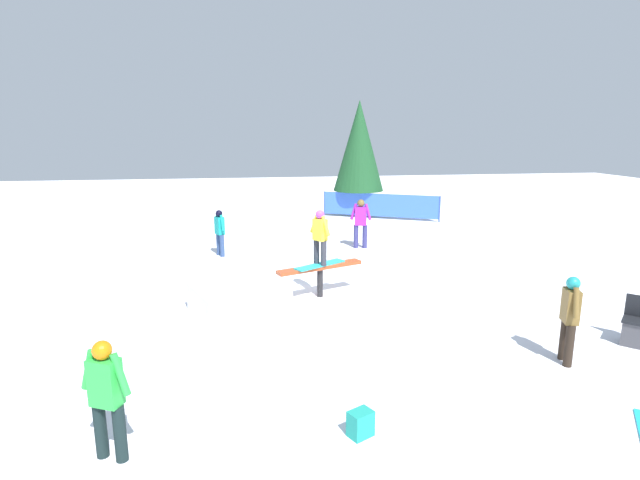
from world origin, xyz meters
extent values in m
plane|color=white|center=(0.00, 0.00, 0.00)|extent=(60.00, 60.00, 0.00)
cylinder|color=black|center=(0.00, 0.00, 0.34)|extent=(0.14, 0.14, 0.67)
cube|color=#A53F1E|center=(0.00, 0.00, 0.71)|extent=(2.09, 1.05, 0.08)
cube|color=white|center=(-1.86, -0.74, 0.31)|extent=(2.23, 2.06, 0.62)
cube|color=#23C0D0|center=(0.00, 0.00, 0.77)|extent=(1.28, 0.95, 0.03)
cylinder|color=#2D2E37|center=(0.07, -0.10, 1.07)|extent=(0.13, 0.13, 0.56)
cylinder|color=#2D2E37|center=(-0.07, 0.10, 1.07)|extent=(0.13, 0.13, 0.56)
cube|color=yellow|center=(0.00, 0.00, 1.59)|extent=(0.33, 0.37, 0.49)
cylinder|color=yellow|center=(0.11, -0.17, 1.71)|extent=(0.21, 0.26, 0.45)
cylinder|color=yellow|center=(-0.11, 0.17, 1.71)|extent=(0.21, 0.26, 0.45)
sphere|color=purple|center=(0.00, 0.00, 1.94)|extent=(0.20, 0.20, 0.20)
cylinder|color=black|center=(3.48, -4.10, 0.36)|extent=(0.14, 0.14, 0.72)
cylinder|color=black|center=(3.56, -3.85, 0.36)|extent=(0.14, 0.14, 0.72)
cube|color=brown|center=(3.52, -3.98, 1.00)|extent=(0.30, 0.38, 0.56)
cylinder|color=brown|center=(3.46, -4.18, 1.12)|extent=(0.14, 0.21, 0.50)
cylinder|color=brown|center=(3.58, -3.78, 1.12)|extent=(0.14, 0.21, 0.50)
sphere|color=teal|center=(3.52, -3.98, 1.39)|extent=(0.22, 0.22, 0.22)
cylinder|color=black|center=(-3.47, -5.35, 0.35)|extent=(0.14, 0.14, 0.70)
cylinder|color=black|center=(-3.23, -5.47, 0.35)|extent=(0.14, 0.14, 0.70)
cube|color=green|center=(-3.35, -5.41, 0.99)|extent=(0.41, 0.34, 0.57)
cylinder|color=green|center=(-3.55, -5.32, 1.11)|extent=(0.24, 0.18, 0.51)
cylinder|color=green|center=(-3.15, -5.50, 1.11)|extent=(0.24, 0.18, 0.51)
sphere|color=orange|center=(-3.35, -5.41, 1.38)|extent=(0.22, 0.22, 0.22)
cylinder|color=navy|center=(1.94, 4.69, 0.38)|extent=(0.16, 0.16, 0.76)
cylinder|color=navy|center=(2.22, 4.61, 0.38)|extent=(0.16, 0.16, 0.76)
cube|color=purple|center=(2.08, 4.65, 1.07)|extent=(0.42, 0.32, 0.61)
cylinder|color=purple|center=(1.86, 4.71, 1.20)|extent=(0.25, 0.15, 0.54)
cylinder|color=purple|center=(2.31, 4.59, 1.20)|extent=(0.25, 0.15, 0.54)
sphere|color=brown|center=(2.08, 4.65, 1.49)|extent=(0.24, 0.24, 0.24)
cylinder|color=navy|center=(-2.48, 4.41, 0.34)|extent=(0.14, 0.14, 0.68)
cylinder|color=navy|center=(-2.37, 4.18, 0.34)|extent=(0.14, 0.14, 0.68)
cube|color=teal|center=(-2.43, 4.30, 0.95)|extent=(0.32, 0.38, 0.54)
cylinder|color=teal|center=(-2.52, 4.48, 1.07)|extent=(0.16, 0.21, 0.48)
cylinder|color=teal|center=(-2.34, 4.11, 1.07)|extent=(0.16, 0.21, 0.48)
sphere|color=black|center=(-2.43, 4.30, 1.32)|extent=(0.21, 0.21, 0.21)
cube|color=white|center=(-5.47, -0.40, 0.01)|extent=(1.10, 1.43, 0.02)
cube|color=#3F3F44|center=(5.06, -3.66, 0.22)|extent=(0.30, 0.30, 0.44)
cube|color=#3F3F44|center=(5.32, -3.41, 0.22)|extent=(0.30, 0.30, 0.44)
cube|color=black|center=(5.19, -3.54, 0.46)|extent=(0.62, 0.62, 0.04)
cube|color=black|center=(5.33, -3.40, 0.68)|extent=(0.33, 0.34, 0.40)
cube|color=teal|center=(-0.34, -5.44, 0.17)|extent=(0.37, 0.33, 0.34)
cylinder|color=blue|center=(6.47, 8.70, 0.55)|extent=(0.06, 0.06, 1.10)
cylinder|color=blue|center=(1.96, 11.06, 0.55)|extent=(0.06, 0.06, 1.10)
cube|color=blue|center=(4.21, 9.88, 0.61)|extent=(4.52, 2.38, 0.99)
cylinder|color=#4C331E|center=(3.51, 11.04, 0.56)|extent=(0.24, 0.24, 1.12)
cone|color=#194723|center=(3.51, 11.04, 3.11)|extent=(2.24, 2.24, 3.97)
camera|label=1|loc=(-1.74, -10.95, 3.81)|focal=28.00mm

